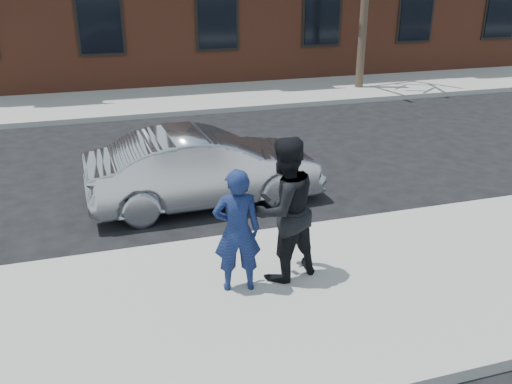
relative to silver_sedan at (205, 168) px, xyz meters
name	(u,v)px	position (x,y,z in m)	size (l,w,h in m)	color
ground	(431,270)	(2.48, -3.20, -0.66)	(100.00, 100.00, 0.00)	black
near_sidewalk	(442,274)	(2.48, -3.45, -0.59)	(50.00, 3.50, 0.15)	#98958F
near_curb	(376,219)	(2.48, -1.65, -0.59)	(50.00, 0.10, 0.15)	#999691
far_sidewalk	(228,96)	(2.48, 8.05, -0.59)	(50.00, 3.50, 0.15)	#98958F
far_curb	(244,109)	(2.48, 6.25, -0.59)	(50.00, 0.10, 0.15)	#999691
silver_sedan	(205,168)	(0.00, 0.00, 0.00)	(1.40, 4.03, 1.33)	#999BA3
man_hoodie	(237,231)	(-0.25, -3.06, 0.28)	(0.63, 0.53, 1.58)	navy
man_peacoat	(284,210)	(0.39, -2.94, 0.42)	(1.08, 0.94, 1.87)	black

